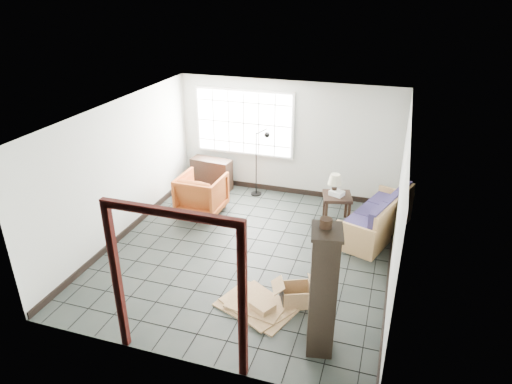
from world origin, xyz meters
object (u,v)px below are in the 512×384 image
(armchair, at_px, (202,192))
(tall_shelf, at_px, (323,291))
(side_table, at_px, (337,200))
(futon_sofa, at_px, (379,220))

(armchair, height_order, tall_shelf, tall_shelf)
(armchair, distance_m, side_table, 2.82)
(futon_sofa, relative_size, armchair, 2.27)
(futon_sofa, xyz_separation_m, tall_shelf, (-0.54, -3.33, 0.61))
(side_table, bearing_deg, armchair, -171.77)
(tall_shelf, bearing_deg, futon_sofa, 70.24)
(armchair, bearing_deg, side_table, -170.08)
(futon_sofa, distance_m, armchair, 3.67)
(side_table, distance_m, tall_shelf, 3.62)
(futon_sofa, bearing_deg, side_table, -177.20)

